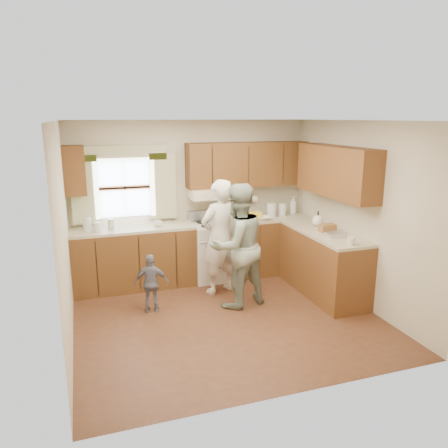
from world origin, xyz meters
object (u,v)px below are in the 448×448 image
object	(u,v)px
woman_left	(219,237)
child	(151,283)
stove	(215,250)
woman_right	(237,246)

from	to	relation	value
woman_left	child	distance (m)	1.21
stove	woman_left	size ratio (longest dim) A/B	0.63
stove	woman_right	world-z (taller)	woman_right
child	woman_left	bearing A→B (deg)	-146.61
woman_left	woman_right	xyz separation A→B (m)	(0.08, -0.53, 0.01)
stove	woman_left	world-z (taller)	woman_left
woman_right	woman_left	bearing A→B (deg)	-96.04
stove	woman_left	bearing A→B (deg)	-101.70
woman_left	woman_right	distance (m)	0.53
woman_right	child	size ratio (longest dim) A/B	2.14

